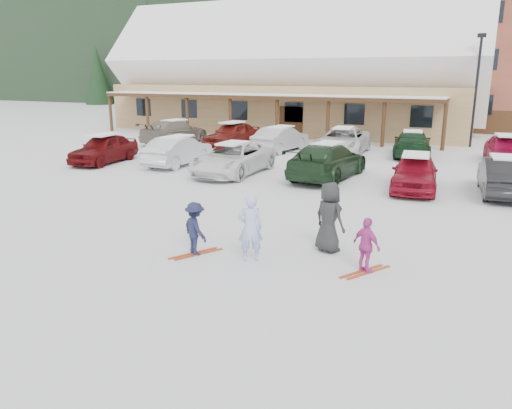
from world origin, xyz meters
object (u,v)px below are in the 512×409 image
at_px(parked_car_2, 233,158).
at_px(parked_car_3, 328,161).
at_px(parked_car_8, 232,135).
at_px(day_lodge, 290,80).
at_px(parked_car_11, 412,144).
at_px(child_navy, 195,229).
at_px(parked_car_4, 415,172).
at_px(parked_car_5, 503,176).
at_px(parked_car_9, 281,139).
at_px(parked_car_12, 506,150).
at_px(parked_car_10, 343,141).
at_px(bystander_dark, 329,217).
at_px(parked_car_0, 104,149).
at_px(child_magenta, 367,246).
at_px(adult_skier, 250,228).
at_px(toddler_red, 193,223).
at_px(lamp_post, 477,85).
at_px(parked_car_7, 175,132).
at_px(parked_car_1, 178,151).

xyz_separation_m(parked_car_2, parked_car_3, (4.23, 0.89, 0.06)).
height_order(parked_car_3, parked_car_8, parked_car_3).
bearing_deg(day_lodge, parked_car_3, -64.30).
distance_m(parked_car_3, parked_car_11, 8.16).
relative_size(child_navy, parked_car_4, 0.33).
bearing_deg(parked_car_5, parked_car_11, -66.10).
relative_size(parked_car_9, parked_car_12, 1.01).
bearing_deg(parked_car_10, bystander_dark, -79.88).
bearing_deg(parked_car_0, parked_car_9, 43.17).
height_order(day_lodge, parked_car_3, day_lodge).
relative_size(parked_car_10, parked_car_12, 1.25).
relative_size(parked_car_3, parked_car_11, 1.11).
xyz_separation_m(child_magenta, parked_car_9, (-8.82, 16.63, 0.06)).
bearing_deg(child_magenta, parked_car_4, -58.46).
relative_size(adult_skier, toddler_red, 2.21).
height_order(day_lodge, parked_car_0, day_lodge).
bearing_deg(bystander_dark, child_magenta, 165.76).
relative_size(child_navy, parked_car_12, 0.32).
distance_m(adult_skier, parked_car_3, 10.61).
relative_size(adult_skier, child_navy, 1.23).
relative_size(lamp_post, bystander_dark, 3.71).
distance_m(parked_car_7, parked_car_11, 15.07).
bearing_deg(toddler_red, day_lodge, -94.29).
bearing_deg(parked_car_0, parked_car_3, 0.35).
height_order(adult_skier, parked_car_8, adult_skier).
distance_m(child_magenta, parked_car_11, 17.93).
bearing_deg(child_navy, parked_car_8, -36.50).
bearing_deg(parked_car_7, parked_car_1, 131.91).
xyz_separation_m(parked_car_0, parked_car_7, (-0.83, 7.80, 0.03)).
bearing_deg(parked_car_4, parked_car_10, 117.22).
bearing_deg(parked_car_7, parked_car_8, -170.46).
distance_m(adult_skier, parked_car_4, 10.05).
relative_size(parked_car_3, parked_car_4, 1.28).
bearing_deg(parked_car_3, parked_car_5, -177.31).
distance_m(parked_car_1, parked_car_7, 8.23).
bearing_deg(child_navy, parked_car_0, -11.33).
bearing_deg(parked_car_2, adult_skier, -60.53).
bearing_deg(toddler_red, parked_car_0, -58.38).
xyz_separation_m(parked_car_7, parked_car_9, (7.65, -0.24, -0.04)).
bearing_deg(parked_car_10, parked_car_5, -45.12).
bearing_deg(parked_car_2, parked_car_5, 3.19).
bearing_deg(toddler_red, parked_car_3, -116.24).
distance_m(parked_car_5, parked_car_11, 9.18).
relative_size(parked_car_5, parked_car_8, 0.97).
bearing_deg(child_navy, child_magenta, -142.77).
bearing_deg(parked_car_8, adult_skier, -52.94).
xyz_separation_m(parked_car_4, parked_car_12, (3.41, 7.97, 0.03)).
relative_size(day_lodge, child_navy, 21.08).
bearing_deg(parked_car_4, child_magenta, -94.51).
xyz_separation_m(parked_car_3, parked_car_4, (3.82, -0.83, -0.06)).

